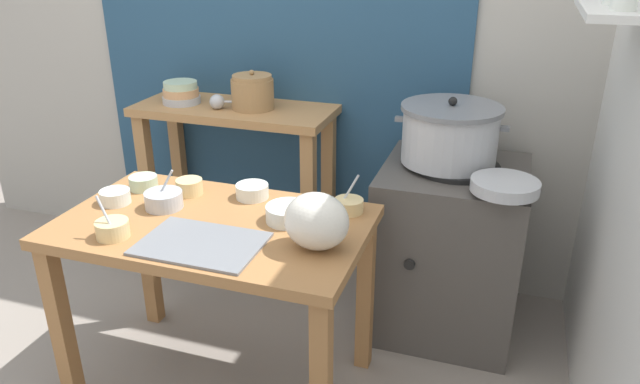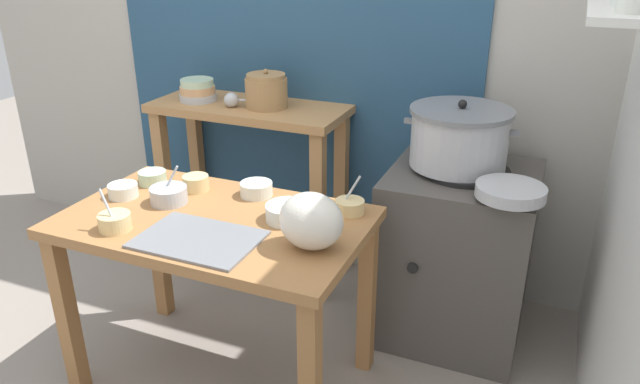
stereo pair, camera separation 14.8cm
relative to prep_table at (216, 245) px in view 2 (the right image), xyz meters
The scene contains 20 objects.
ground_plane 0.61m from the prep_table, 158.32° to the right, with size 9.00×9.00×0.00m, color gray.
wall_back 1.29m from the prep_table, 87.10° to the left, with size 4.40×0.12×2.60m.
prep_table is the anchor object (origin of this frame).
back_shelf_table 0.88m from the prep_table, 110.35° to the left, with size 0.96×0.40×0.90m.
stove_block 1.06m from the prep_table, 41.72° to the left, with size 0.60×0.61×0.78m.
steamer_pot 1.06m from the prep_table, 44.06° to the left, with size 0.46×0.41×0.28m.
clay_pot 0.92m from the prep_table, 103.87° to the left, with size 0.20×0.20×0.18m.
bowl_stack_enamel 1.04m from the prep_table, 125.72° to the left, with size 0.18×0.18×0.11m.
ladle 0.89m from the prep_table, 114.51° to the left, with size 0.28×0.12×0.07m.
serving_tray 0.21m from the prep_table, 74.45° to the right, with size 0.40×0.28×0.01m, color slate.
plastic_bag 0.47m from the prep_table, ahead, with size 0.21×0.17×0.19m, color silver.
wide_pan 1.09m from the prep_table, 25.27° to the left, with size 0.25×0.25×0.04m, color #B7BABF.
prep_bowl_0 0.31m from the prep_table, 136.41° to the left, with size 0.10×0.10×0.06m.
prep_bowl_1 0.46m from the prep_table, 156.06° to the left, with size 0.11×0.11×0.05m.
prep_bowl_2 0.37m from the prep_table, 140.87° to the right, with size 0.11×0.11×0.15m.
prep_bowl_3 0.27m from the prep_table, 168.13° to the left, with size 0.14×0.14×0.14m.
prep_bowl_4 0.31m from the prep_table, 19.14° to the left, with size 0.16×0.16×0.06m.
prep_bowl_5 0.28m from the prep_table, 78.28° to the left, with size 0.13×0.13×0.05m.
prep_bowl_6 0.45m from the prep_table, behind, with size 0.11×0.11×0.05m.
prep_bowl_7 0.51m from the prep_table, 27.51° to the left, with size 0.11×0.11×0.14m.
Camera 2 is at (1.13, -1.61, 1.66)m, focal length 33.35 mm.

